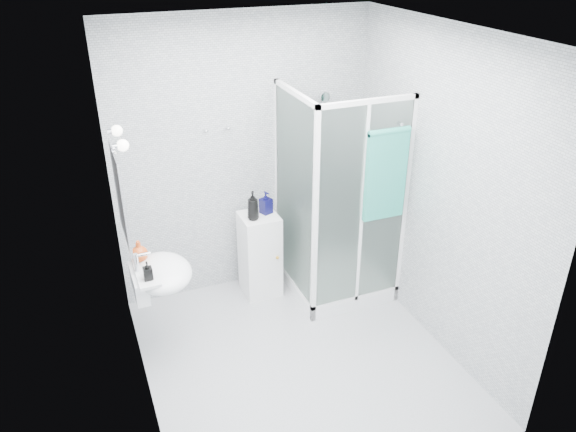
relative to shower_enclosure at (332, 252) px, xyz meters
name	(u,v)px	position (x,y,z in m)	size (l,w,h in m)	color
room	(300,219)	(-0.67, -0.77, 0.85)	(2.40, 2.60, 2.60)	silver
shower_enclosure	(332,252)	(0.00, 0.00, 0.00)	(0.90, 0.95, 2.00)	white
wall_basin	(159,274)	(-1.66, -0.32, 0.35)	(0.46, 0.56, 0.35)	white
mirror	(120,196)	(-1.85, -0.32, 1.05)	(0.02, 0.60, 0.70)	white
vanity_lights	(119,138)	(-1.80, -0.32, 1.47)	(0.10, 0.40, 0.08)	silver
wall_hooks	(217,129)	(-0.92, 0.49, 1.17)	(0.23, 0.06, 0.03)	silver
storage_cabinet	(260,254)	(-0.63, 0.27, -0.03)	(0.34, 0.37, 0.83)	white
hand_towel	(386,173)	(0.26, -0.40, 0.93)	(0.37, 0.05, 0.80)	teal
shampoo_bottle_a	(253,206)	(-0.70, 0.23, 0.52)	(0.10, 0.11, 0.27)	black
shampoo_bottle_b	(266,203)	(-0.55, 0.30, 0.49)	(0.10, 0.10, 0.21)	#0B0A3E
soap_dispenser_orange	(139,251)	(-1.77, -0.17, 0.50)	(0.13, 0.13, 0.17)	#C44817
soap_dispenser_black	(148,271)	(-1.75, -0.46, 0.49)	(0.07, 0.07, 0.15)	black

